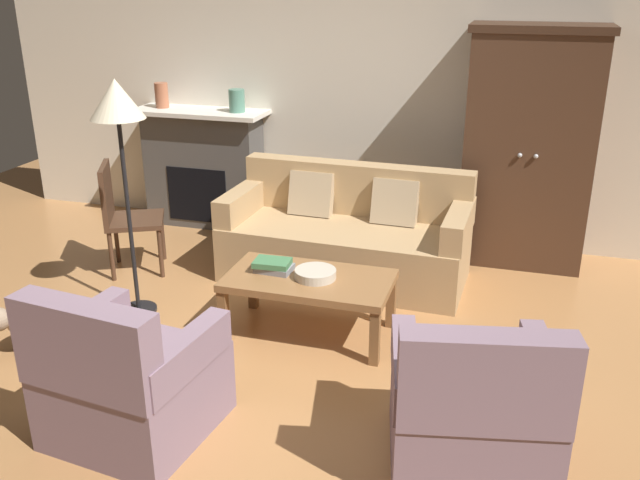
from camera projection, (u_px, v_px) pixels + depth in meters
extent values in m
plane|color=#B27A47|center=(274.00, 366.00, 4.27)|extent=(9.60, 9.60, 0.00)
cube|color=silver|center=(370.00, 82.00, 6.04)|extent=(7.20, 0.10, 2.80)
cube|color=#4C4947|center=(204.00, 170.00, 6.54)|extent=(1.10, 0.36, 1.08)
cube|color=black|center=(197.00, 195.00, 6.45)|extent=(0.60, 0.01, 0.52)
cube|color=white|center=(200.00, 112.00, 6.32)|extent=(1.26, 0.48, 0.04)
cube|color=#472D1E|center=(528.00, 152.00, 5.54)|extent=(1.00, 0.52, 1.88)
cube|color=#3C271A|center=(542.00, 28.00, 5.19)|extent=(1.06, 0.55, 0.06)
sphere|color=#ADAFB5|center=(520.00, 155.00, 5.29)|extent=(0.04, 0.04, 0.04)
sphere|color=#ADAFB5|center=(536.00, 156.00, 5.26)|extent=(0.04, 0.04, 0.04)
cube|color=tan|center=(345.00, 252.00, 5.45)|extent=(1.93, 0.90, 0.44)
cube|color=tan|center=(357.00, 188.00, 5.60)|extent=(1.90, 0.24, 0.42)
cube|color=tan|center=(242.00, 202.00, 5.59)|extent=(0.18, 0.80, 0.22)
cube|color=tan|center=(459.00, 225.00, 5.07)|extent=(0.18, 0.80, 0.22)
cube|color=tan|center=(311.00, 194.00, 5.59)|extent=(0.37, 0.20, 0.37)
cube|color=tan|center=(395.00, 202.00, 5.38)|extent=(0.37, 0.20, 0.37)
cube|color=olive|center=(309.00, 281.00, 4.52)|extent=(1.10, 0.60, 0.05)
cube|color=brown|center=(224.00, 316.00, 4.50)|extent=(0.06, 0.06, 0.37)
cube|color=brown|center=(375.00, 338.00, 4.22)|extent=(0.06, 0.06, 0.37)
cube|color=brown|center=(253.00, 284.00, 4.96)|extent=(0.06, 0.06, 0.37)
cube|color=brown|center=(391.00, 302.00, 4.69)|extent=(0.06, 0.06, 0.37)
cylinder|color=beige|center=(315.00, 274.00, 4.48)|extent=(0.27, 0.27, 0.06)
cube|color=gray|center=(274.00, 268.00, 4.59)|extent=(0.25, 0.18, 0.04)
cube|color=#427A4C|center=(272.00, 263.00, 4.58)|extent=(0.25, 0.18, 0.04)
cylinder|color=#A86042|center=(162.00, 95.00, 6.37)|extent=(0.12, 0.12, 0.23)
cylinder|color=slate|center=(237.00, 101.00, 6.17)|extent=(0.14, 0.14, 0.20)
cube|color=gray|center=(137.00, 394.00, 3.62)|extent=(0.84, 0.84, 0.42)
cube|color=gray|center=(86.00, 349.00, 3.19)|extent=(0.77, 0.25, 0.46)
cube|color=gray|center=(185.00, 356.00, 3.38)|extent=(0.20, 0.71, 0.20)
cube|color=gray|center=(80.00, 330.00, 3.62)|extent=(0.20, 0.71, 0.20)
cube|color=gray|center=(469.00, 423.00, 3.38)|extent=(0.90, 0.90, 0.42)
cube|color=gray|center=(486.00, 382.00, 2.93)|extent=(0.78, 0.31, 0.46)
cube|color=gray|center=(544.00, 373.00, 3.24)|extent=(0.26, 0.71, 0.20)
cube|color=gray|center=(405.00, 367.00, 3.29)|extent=(0.26, 0.71, 0.20)
cube|color=#472D1E|center=(135.00, 220.00, 5.52)|extent=(0.59, 0.59, 0.04)
cylinder|color=#472D1E|center=(161.00, 253.00, 5.46)|extent=(0.04, 0.04, 0.41)
cylinder|color=#472D1E|center=(163.00, 237.00, 5.81)|extent=(0.04, 0.04, 0.41)
cylinder|color=#472D1E|center=(112.00, 256.00, 5.40)|extent=(0.04, 0.04, 0.41)
cylinder|color=#472D1E|center=(117.00, 239.00, 5.74)|extent=(0.04, 0.04, 0.41)
cube|color=#472D1E|center=(106.00, 193.00, 5.40)|extent=(0.23, 0.41, 0.45)
cylinder|color=black|center=(139.00, 309.00, 4.96)|extent=(0.26, 0.26, 0.02)
cylinder|color=black|center=(129.00, 219.00, 4.71)|extent=(0.03, 0.03, 1.43)
cone|color=beige|center=(116.00, 99.00, 4.41)|extent=(0.36, 0.36, 0.26)
ellipsoid|color=gray|center=(38.00, 315.00, 4.37)|extent=(0.37, 0.45, 0.22)
cylinder|color=gray|center=(27.00, 350.00, 4.32)|extent=(0.06, 0.06, 0.14)
cylinder|color=gray|center=(20.00, 344.00, 4.39)|extent=(0.06, 0.06, 0.14)
cylinder|color=gray|center=(63.00, 336.00, 4.47)|extent=(0.06, 0.06, 0.14)
cylinder|color=gray|center=(56.00, 331.00, 4.55)|extent=(0.06, 0.06, 0.14)
sphere|color=gray|center=(71.00, 301.00, 4.51)|extent=(0.06, 0.06, 0.06)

